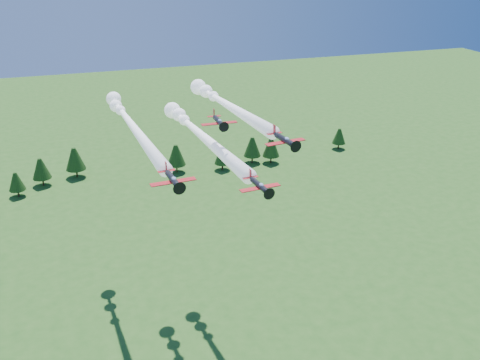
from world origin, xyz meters
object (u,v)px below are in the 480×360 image
object	(u,v)px
plane_right	(225,103)
plane_left	(131,123)
plane_lead	(198,132)
plane_slot	(219,121)

from	to	relation	value
plane_right	plane_left	bearing A→B (deg)	154.52
plane_left	plane_right	distance (m)	21.25
plane_lead	plane_right	xyz separation A→B (m)	(7.99, 7.40, 3.29)
plane_lead	plane_right	distance (m)	11.37
plane_right	plane_slot	world-z (taller)	plane_slot
plane_slot	plane_left	bearing A→B (deg)	117.98
plane_left	plane_lead	bearing A→B (deg)	-54.50
plane_right	plane_lead	bearing A→B (deg)	-144.13
plane_right	plane_slot	xyz separation A→B (m)	(-6.70, -18.51, 2.13)
plane_right	plane_slot	bearing A→B (deg)	-116.85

